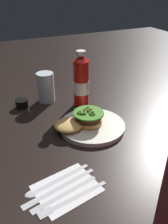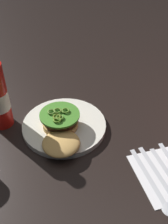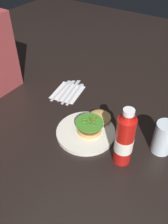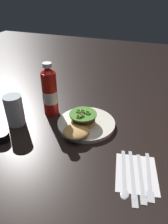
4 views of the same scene
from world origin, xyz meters
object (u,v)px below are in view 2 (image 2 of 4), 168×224
object	(u,v)px
napkin	(164,175)
dinner_plate	(64,126)
spoon_utensil	(156,188)
butter_knife	(165,184)
burger_sandwich	(60,128)

from	to	relation	value
napkin	dinner_plate	bearing A→B (deg)	-129.26
napkin	spoon_utensil	distance (m)	0.05
dinner_plate	butter_knife	size ratio (longest dim) A/B	1.10
burger_sandwich	spoon_utensil	xyz separation A→B (m)	(0.19, 0.22, -0.03)
dinner_plate	napkin	world-z (taller)	dinner_plate
napkin	butter_knife	distance (m)	0.03
spoon_utensil	dinner_plate	bearing A→B (deg)	-138.35
dinner_plate	napkin	distance (m)	0.30
dinner_plate	spoon_utensil	distance (m)	0.31
burger_sandwich	napkin	distance (m)	0.29
dinner_plate	napkin	bearing A→B (deg)	50.74
burger_sandwich	butter_knife	size ratio (longest dim) A/B	0.85
napkin	butter_knife	size ratio (longest dim) A/B	0.73
dinner_plate	burger_sandwich	world-z (taller)	burger_sandwich
spoon_utensil	butter_knife	xyz separation A→B (m)	(-0.01, 0.03, 0.00)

